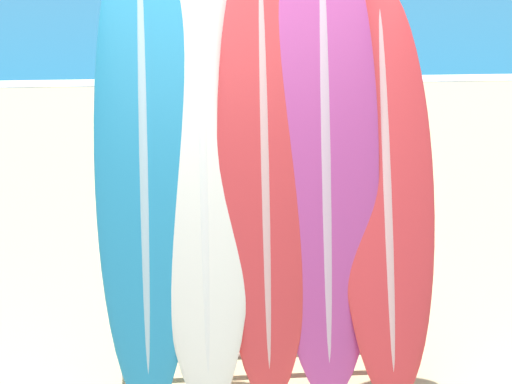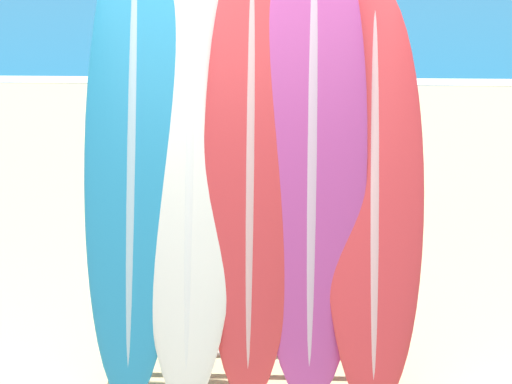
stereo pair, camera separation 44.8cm
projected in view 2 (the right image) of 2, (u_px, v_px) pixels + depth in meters
The scene contains 9 objects.
surfboard_rack at pixel (251, 306), 3.86m from camera, with size 1.61×0.04×0.78m.
surfboard_slot_0 at pixel (133, 151), 3.75m from camera, with size 0.52×1.04×2.51m.
surfboard_slot_1 at pixel (191, 155), 3.75m from camera, with size 0.52×1.09×2.46m.
surfboard_slot_2 at pixel (250, 166), 3.71m from camera, with size 0.49×0.89×2.38m.
surfboard_slot_3 at pixel (312, 153), 3.69m from camera, with size 0.57×0.88×2.51m.
surfboard_slot_4 at pixel (374, 192), 3.72m from camera, with size 0.52×0.95×2.11m.
person_near_water at pixel (296, 58), 8.66m from camera, with size 0.25×0.29×1.69m.
person_mid_beach at pixel (359, 96), 6.31m from camera, with size 0.31×0.27×1.80m.
person_far_left at pixel (287, 116), 5.60m from camera, with size 0.28×0.31×1.80m.
Camera 2 is at (0.23, -2.99, 2.31)m, focal length 50.00 mm.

